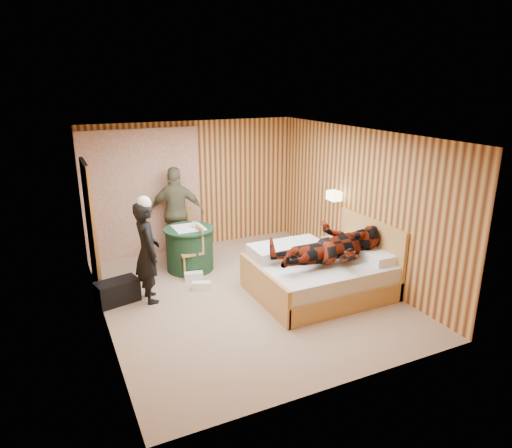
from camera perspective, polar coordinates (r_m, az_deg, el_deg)
name	(u,v)px	position (r m, az deg, el deg)	size (l,w,h in m)	color
floor	(245,294)	(7.28, -1.40, -8.79)	(4.20, 5.00, 0.01)	tan
ceiling	(244,134)	(6.57, -1.57, 11.17)	(4.20, 5.00, 0.01)	silver
wall_back	(193,185)	(9.09, -7.89, 4.80)	(4.20, 0.02, 2.50)	#EAB15A
wall_left	(98,239)	(6.31, -19.19, -1.72)	(0.02, 5.00, 2.50)	#EAB15A
wall_right	(358,203)	(7.87, 12.66, 2.55)	(0.02, 5.00, 2.50)	#EAB15A
curtain	(143,194)	(8.80, -13.96, 3.68)	(2.20, 0.08, 2.40)	beige
doorway	(91,225)	(7.72, -19.98, -0.14)	(0.06, 0.90, 2.05)	black
wall_lamp	(334,196)	(8.10, 9.76, 3.52)	(0.26, 0.24, 0.16)	gold
bed	(320,273)	(7.31, 8.05, -6.11)	(2.03, 1.60, 1.10)	tan
nightstand	(338,255)	(8.16, 10.27, -3.79)	(0.44, 0.60, 0.58)	tan
round_table	(190,248)	(8.14, -8.29, -3.03)	(0.88, 0.88, 0.78)	#1D3F25
chair_far	(180,229)	(8.73, -9.48, -0.64)	(0.55, 0.55, 0.93)	tan
chair_near	(194,246)	(7.92, -7.78, -2.77)	(0.40, 0.40, 0.86)	tan
duffel_bag	(117,292)	(7.28, -16.94, -8.08)	(0.62, 0.33, 0.35)	black
sneaker_left	(202,286)	(7.46, -6.82, -7.67)	(0.29, 0.12, 0.13)	white
sneaker_right	(194,276)	(7.82, -7.79, -6.47)	(0.31, 0.13, 0.14)	white
woman_standing	(147,252)	(7.00, -13.44, -3.43)	(0.57, 0.37, 1.56)	black
man_at_table	(177,212)	(8.67, -9.87, 1.44)	(1.01, 0.42, 1.72)	#686545
man_on_bed	(332,238)	(6.91, 9.50, -1.71)	(1.77, 0.67, 0.86)	#621709
book_lower	(341,240)	(8.02, 10.59, -1.98)	(0.17, 0.22, 0.02)	white
book_upper	(341,239)	(8.02, 10.60, -1.84)	(0.16, 0.22, 0.02)	white
cup_nightstand	(335,235)	(8.15, 9.87, -1.36)	(0.10, 0.10, 0.09)	white
cup_table	(195,225)	(7.99, -7.63, -0.11)	(0.12, 0.12, 0.10)	white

